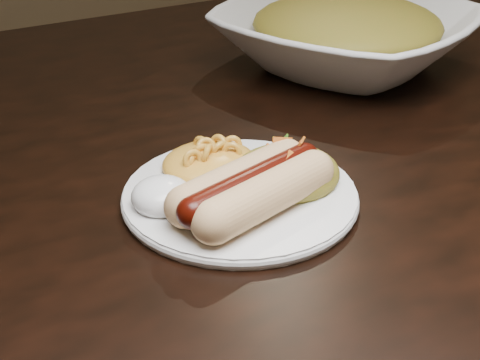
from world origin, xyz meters
TOP-DOWN VIEW (x-y plane):
  - table at (0.00, 0.00)m, footprint 1.60×0.90m
  - plate at (0.01, -0.16)m, footprint 0.25×0.25m
  - hotdog at (0.01, -0.18)m, footprint 0.13×0.09m
  - mac_and_cheese at (0.01, -0.11)m, footprint 0.09×0.09m
  - sour_cream at (-0.06, -0.15)m, footprint 0.06×0.06m
  - taco_salad at (0.05, -0.16)m, footprint 0.10×0.09m
  - serving_bowl at (0.30, 0.06)m, footprint 0.40×0.40m
  - bowl_filling at (0.30, 0.06)m, footprint 0.28×0.28m

SIDE VIEW (x-z plane):
  - table at x=0.00m, z-range 0.28..1.03m
  - plate at x=0.01m, z-range 0.75..0.76m
  - sour_cream at x=-0.06m, z-range 0.76..0.79m
  - taco_salad at x=0.05m, z-range 0.76..0.80m
  - mac_and_cheese at x=0.01m, z-range 0.76..0.79m
  - hotdog at x=0.01m, z-range 0.76..0.80m
  - serving_bowl at x=0.30m, z-range 0.75..0.83m
  - bowl_filling at x=0.30m, z-range 0.77..0.83m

